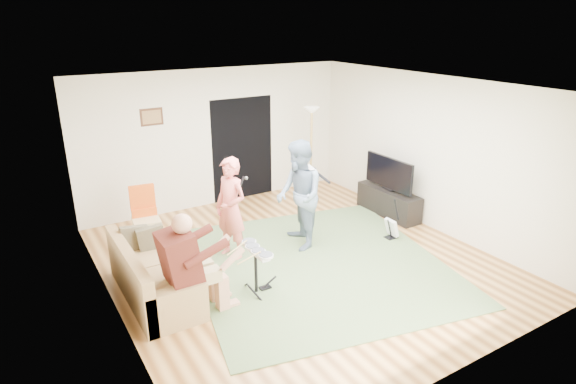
% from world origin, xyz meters
% --- Properties ---
extents(floor, '(6.00, 6.00, 0.00)m').
position_xyz_m(floor, '(0.00, 0.00, 0.00)').
color(floor, brown).
rests_on(floor, ground).
extents(walls, '(5.50, 6.00, 2.70)m').
position_xyz_m(walls, '(0.00, 0.00, 1.35)').
color(walls, beige).
rests_on(walls, floor).
extents(ceiling, '(6.00, 6.00, 0.00)m').
position_xyz_m(ceiling, '(0.00, 0.00, 2.70)').
color(ceiling, white).
rests_on(ceiling, walls).
extents(window_blinds, '(0.00, 2.05, 2.05)m').
position_xyz_m(window_blinds, '(-2.74, 0.20, 1.55)').
color(window_blinds, brown).
rests_on(window_blinds, walls).
extents(doorway, '(2.10, 0.00, 2.10)m').
position_xyz_m(doorway, '(0.55, 2.99, 1.05)').
color(doorway, black).
rests_on(doorway, walls).
extents(picture_frame, '(0.42, 0.03, 0.32)m').
position_xyz_m(picture_frame, '(-1.25, 2.99, 1.90)').
color(picture_frame, '#3F2314').
rests_on(picture_frame, walls).
extents(area_rug, '(4.41, 4.59, 0.02)m').
position_xyz_m(area_rug, '(0.19, -0.26, 0.01)').
color(area_rug, '#526C42').
rests_on(area_rug, floor).
extents(sofa, '(0.78, 1.90, 0.77)m').
position_xyz_m(sofa, '(-2.28, 0.18, 0.26)').
color(sofa, '#A78453').
rests_on(sofa, floor).
extents(drummer, '(0.90, 0.51, 1.39)m').
position_xyz_m(drummer, '(-1.87, -0.47, 0.54)').
color(drummer, '#562018').
rests_on(drummer, sofa).
extents(drum_kit, '(0.38, 0.68, 0.70)m').
position_xyz_m(drum_kit, '(-1.00, -0.47, 0.31)').
color(drum_kit, black).
rests_on(drum_kit, floor).
extents(singer, '(0.55, 0.68, 1.63)m').
position_xyz_m(singer, '(-0.81, 0.68, 0.81)').
color(singer, '#E66B64').
rests_on(singer, floor).
extents(microphone, '(0.06, 0.06, 0.24)m').
position_xyz_m(microphone, '(-0.61, 0.68, 1.22)').
color(microphone, black).
rests_on(microphone, singer).
extents(guitarist, '(0.90, 1.03, 1.80)m').
position_xyz_m(guitarist, '(0.28, 0.43, 0.90)').
color(guitarist, slate).
rests_on(guitarist, floor).
extents(guitar_held, '(0.26, 0.61, 0.26)m').
position_xyz_m(guitar_held, '(0.48, 0.43, 1.22)').
color(guitar_held, white).
rests_on(guitar_held, guitarist).
extents(guitar_spare, '(0.26, 0.23, 0.73)m').
position_xyz_m(guitar_spare, '(1.80, -0.16, 0.21)').
color(guitar_spare, black).
rests_on(guitar_spare, floor).
extents(torchiere_lamp, '(0.35, 0.35, 1.94)m').
position_xyz_m(torchiere_lamp, '(1.66, 2.12, 1.33)').
color(torchiere_lamp, black).
rests_on(torchiere_lamp, floor).
extents(dining_chair, '(0.47, 0.50, 1.01)m').
position_xyz_m(dining_chair, '(-1.85, 1.81, 0.36)').
color(dining_chair, '#D3C189').
rests_on(dining_chair, floor).
extents(tv_cabinet, '(0.40, 1.40, 0.50)m').
position_xyz_m(tv_cabinet, '(2.50, 0.68, 0.25)').
color(tv_cabinet, black).
rests_on(tv_cabinet, floor).
extents(television, '(0.06, 1.19, 0.58)m').
position_xyz_m(television, '(2.45, 0.68, 0.85)').
color(television, black).
rests_on(television, tv_cabinet).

